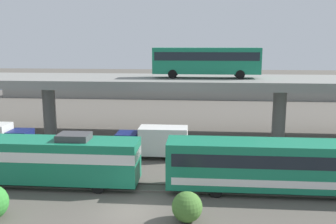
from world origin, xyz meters
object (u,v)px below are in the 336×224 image
train_coach_lead (308,165)px  service_truck_east (154,141)px  parked_car_4 (285,83)px  parked_car_1 (119,82)px  train_locomotive (34,158)px  parked_car_3 (320,84)px  transit_bus_on_overpass (206,60)px  parked_car_0 (244,83)px  parked_car_2 (67,82)px

train_coach_lead → service_truck_east: 14.43m
train_coach_lead → parked_car_4: 54.40m
train_coach_lead → parked_car_4: train_coach_lead is taller
train_coach_lead → parked_car_1: bearing=-64.5°
train_locomotive → parked_car_4: size_ratio=3.73×
service_truck_east → parked_car_3: size_ratio=1.64×
transit_bus_on_overpass → parked_car_0: (8.90, 37.19, -6.65)m
parked_car_2 → parked_car_4: 46.95m
train_locomotive → parked_car_3: train_locomotive is taller
train_coach_lead → parked_car_4: bearing=-100.8°
parked_car_4 → parked_car_1: bearing=179.1°
train_locomotive → train_coach_lead: train_locomotive is taller
transit_bus_on_overpass → parked_car_3: 44.54m
train_coach_lead → service_truck_east: (-12.24, 7.64, -0.53)m
transit_bus_on_overpass → parked_car_4: (17.43, 37.66, -6.65)m
parked_car_0 → parked_car_2: (-38.40, -1.06, -0.00)m
train_coach_lead → service_truck_east: train_coach_lead is taller
train_locomotive → parked_car_2: train_locomotive is taller
transit_bus_on_overpass → parked_car_3: (24.32, 36.72, -6.65)m
parked_car_2 → parked_car_3: same height
parked_car_1 → parked_car_3: bearing=178.0°
transit_bus_on_overpass → parked_car_4: transit_bus_on_overpass is taller
parked_car_3 → parked_car_4: bearing=172.2°
parked_car_2 → parked_car_1: bearing=10.8°
parked_car_1 → parked_car_3: size_ratio=1.04×
parked_car_0 → transit_bus_on_overpass: bearing=76.5°
service_truck_east → parked_car_4: 51.00m
transit_bus_on_overpass → service_truck_east: (-4.96, -8.15, -7.43)m
parked_car_0 → parked_car_4: 8.54m
parked_car_1 → parked_car_3: 42.83m
service_truck_east → parked_car_1: size_ratio=1.58×
train_coach_lead → parked_car_0: bearing=-91.8°
service_truck_east → parked_car_4: (22.39, 45.81, 0.78)m
parked_car_1 → parked_car_4: 35.92m
service_truck_east → parked_car_2: parked_car_2 is taller
transit_bus_on_overpass → parked_car_4: bearing=-114.8°
parked_car_0 → parked_car_2: 38.41m
train_coach_lead → parked_car_3: bearing=-108.0°
parked_car_3 → train_locomotive: bearing=-125.7°
parked_car_0 → parked_car_1: bearing=-2.2°
parked_car_1 → parked_car_4: size_ratio=1.01×
train_locomotive → train_coach_lead: (20.74, -0.00, -0.02)m
train_coach_lead → transit_bus_on_overpass: 18.70m
train_locomotive → parked_car_1: 54.25m
train_coach_lead → parked_car_2: train_coach_lead is taller
parked_car_0 → parked_car_1: same height
train_locomotive → parked_car_4: (30.89, 53.45, 0.22)m
parked_car_4 → train_coach_lead: bearing=-100.8°
transit_bus_on_overpass → parked_car_1: 42.98m
train_coach_lead → parked_car_1: 59.85m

